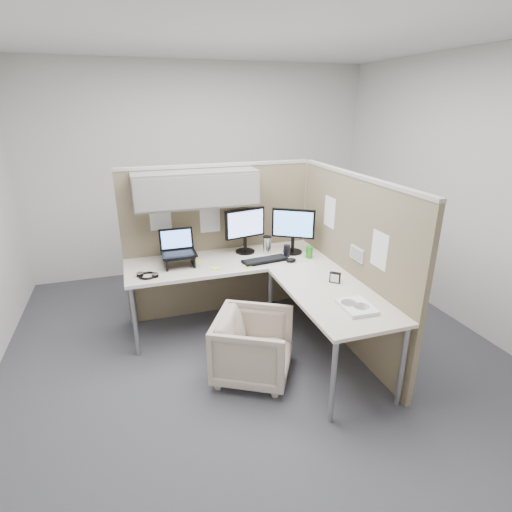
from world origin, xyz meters
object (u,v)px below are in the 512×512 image
object	(u,v)px
desk	(263,277)
keyboard	(265,260)
office_chair	(253,344)
monitor_left	(245,227)

from	to	relation	value
desk	keyboard	distance (m)	0.28
office_chair	keyboard	xyz separation A→B (m)	(0.36, 0.74, 0.43)
monitor_left	keyboard	distance (m)	0.42
desk	keyboard	world-z (taller)	keyboard
monitor_left	office_chair	bearing A→B (deg)	-115.10
desk	office_chair	bearing A→B (deg)	-116.76
monitor_left	keyboard	world-z (taller)	monitor_left
office_chair	keyboard	bearing A→B (deg)	3.27
office_chair	monitor_left	world-z (taller)	monitor_left
office_chair	desk	bearing A→B (deg)	2.18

